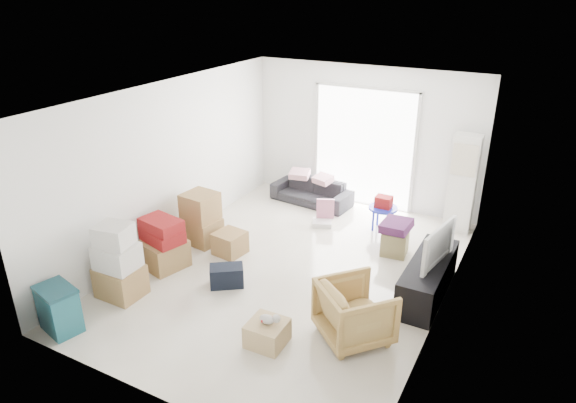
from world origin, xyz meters
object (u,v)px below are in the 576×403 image
(tv_console, at_px, (428,278))
(sofa, at_px, (312,188))
(armchair, at_px, (355,309))
(storage_bins, at_px, (59,309))
(television, at_px, (430,257))
(kids_table, at_px, (383,206))
(wood_crate, at_px, (267,333))
(ottoman, at_px, (395,243))
(ac_tower, at_px, (462,184))

(tv_console, relative_size, sofa, 1.01)
(armchair, bearing_deg, sofa, -15.73)
(sofa, relative_size, storage_bins, 2.61)
(television, distance_m, kids_table, 2.09)
(tv_console, bearing_deg, wood_crate, -126.16)
(television, bearing_deg, storage_bins, 137.90)
(ottoman, xyz_separation_m, kids_table, (-0.46, 0.75, 0.26))
(ottoman, bearing_deg, television, -50.80)
(storage_bins, height_order, wood_crate, storage_bins)
(sofa, bearing_deg, ottoman, -24.68)
(storage_bins, relative_size, wood_crate, 1.37)
(storage_bins, bearing_deg, armchair, 25.74)
(sofa, xyz_separation_m, ottoman, (2.10, -1.25, -0.12))
(television, relative_size, armchair, 1.16)
(ac_tower, xyz_separation_m, wood_crate, (-1.40, -4.32, -0.73))
(television, relative_size, storage_bins, 1.55)
(storage_bins, bearing_deg, kids_table, 60.21)
(sofa, height_order, wood_crate, sofa)
(tv_console, xyz_separation_m, kids_table, (-1.23, 1.69, 0.18))
(kids_table, bearing_deg, wood_crate, -93.53)
(ac_tower, height_order, sofa, ac_tower)
(kids_table, height_order, wood_crate, kids_table)
(wood_crate, bearing_deg, tv_console, 53.84)
(armchair, distance_m, kids_table, 3.13)
(ottoman, bearing_deg, sofa, 149.28)
(television, xyz_separation_m, wood_crate, (-1.45, -1.99, -0.46))
(tv_console, bearing_deg, armchair, -112.14)
(ac_tower, xyz_separation_m, armchair, (-0.51, -3.71, -0.46))
(armchair, height_order, kids_table, armchair)
(kids_table, relative_size, wood_crate, 1.42)
(tv_console, relative_size, ottoman, 4.09)
(storage_bins, xyz_separation_m, kids_table, (2.67, 4.67, 0.15))
(ac_tower, height_order, storage_bins, ac_tower)
(tv_console, height_order, kids_table, kids_table)
(armchair, height_order, storage_bins, armchair)
(tv_console, xyz_separation_m, wood_crate, (-1.45, -1.99, -0.12))
(tv_console, bearing_deg, kids_table, 126.01)
(television, height_order, storage_bins, television)
(sofa, distance_m, ottoman, 2.44)
(armchair, relative_size, wood_crate, 1.84)
(tv_console, distance_m, kids_table, 2.09)
(television, distance_m, wood_crate, 2.50)
(ottoman, bearing_deg, armchair, -84.98)
(television, height_order, wood_crate, television)
(ac_tower, distance_m, kids_table, 1.41)
(ac_tower, relative_size, tv_console, 1.07)
(armchair, bearing_deg, ac_tower, -56.45)
(sofa, height_order, armchair, armchair)
(ottoman, bearing_deg, wood_crate, -103.27)
(television, relative_size, ottoman, 2.40)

